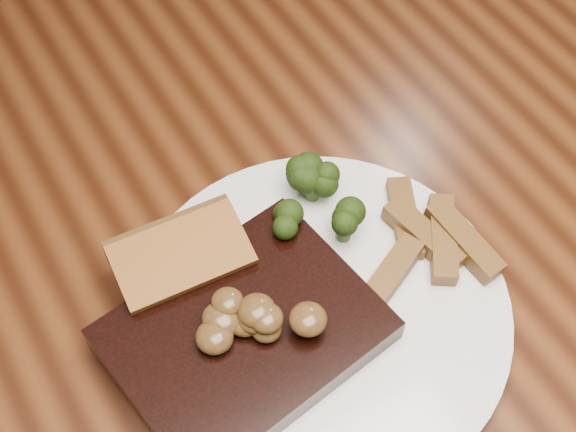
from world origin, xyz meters
name	(u,v)px	position (x,y,z in m)	size (l,w,h in m)	color
dining_table	(282,296)	(0.00, 0.00, 0.66)	(1.60, 0.90, 0.75)	#4D260F
plate	(320,313)	(-0.01, -0.07, 0.76)	(0.29, 0.29, 0.01)	silver
steak	(245,335)	(-0.07, -0.07, 0.78)	(0.19, 0.14, 0.03)	black
steak_bone	(290,409)	(-0.07, -0.13, 0.77)	(0.15, 0.01, 0.02)	#BDAF92
mushroom_pile	(262,316)	(-0.06, -0.07, 0.80)	(0.08, 0.08, 0.03)	brown
garlic_bread	(184,271)	(-0.09, 0.00, 0.77)	(0.10, 0.06, 0.02)	#94491A
potato_wedges	(411,259)	(0.07, -0.08, 0.77)	(0.10, 0.10, 0.02)	brown
broccoli_cluster	(312,210)	(0.03, 0.00, 0.78)	(0.07, 0.07, 0.04)	#1E340B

